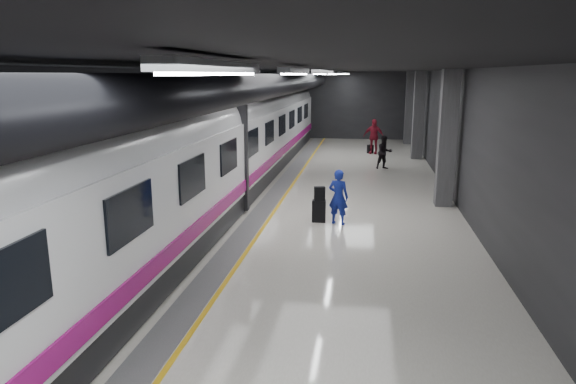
{
  "coord_description": "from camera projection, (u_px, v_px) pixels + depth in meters",
  "views": [
    {
      "loc": [
        1.91,
        -15.45,
        4.34
      ],
      "look_at": [
        -0.05,
        -2.6,
        1.34
      ],
      "focal_mm": 32.0,
      "sensor_mm": 36.0,
      "label": 1
    }
  ],
  "objects": [
    {
      "name": "traveler_main",
      "position": [
        338.0,
        197.0,
        15.05
      ],
      "size": [
        0.68,
        0.54,
        1.64
      ],
      "primitive_type": "imported",
      "rotation": [
        0.0,
        0.0,
        2.87
      ],
      "color": "#162EA8",
      "rests_on": "ground"
    },
    {
      "name": "train",
      "position": [
        200.0,
        148.0,
        16.15
      ],
      "size": [
        3.05,
        38.0,
        4.05
      ],
      "color": "black",
      "rests_on": "ground"
    },
    {
      "name": "suitcase_far",
      "position": [
        370.0,
        149.0,
        28.77
      ],
      "size": [
        0.37,
        0.31,
        0.47
      ],
      "primitive_type": "cube",
      "rotation": [
        0.0,
        0.0,
        0.38
      ],
      "color": "black",
      "rests_on": "ground"
    },
    {
      "name": "ground",
      "position": [
        302.0,
        215.0,
        16.14
      ],
      "size": [
        40.0,
        40.0,
        0.0
      ],
      "primitive_type": "plane",
      "color": "silver",
      "rests_on": "ground"
    },
    {
      "name": "suitcase_main",
      "position": [
        319.0,
        211.0,
        15.37
      ],
      "size": [
        0.42,
        0.28,
        0.66
      ],
      "primitive_type": "cube",
      "rotation": [
        0.0,
        0.0,
        0.05
      ],
      "color": "black",
      "rests_on": "ground"
    },
    {
      "name": "shoulder_bag",
      "position": [
        320.0,
        194.0,
        15.22
      ],
      "size": [
        0.35,
        0.24,
        0.42
      ],
      "primitive_type": "cube",
      "rotation": [
        0.0,
        0.0,
        0.26
      ],
      "color": "black",
      "rests_on": "suitcase_main"
    },
    {
      "name": "traveler_far_a",
      "position": [
        384.0,
        152.0,
        23.86
      ],
      "size": [
        0.93,
        0.85,
        1.56
      ],
      "primitive_type": "imported",
      "rotation": [
        0.0,
        0.0,
        0.41
      ],
      "color": "black",
      "rests_on": "ground"
    },
    {
      "name": "traveler_far_b",
      "position": [
        374.0,
        136.0,
        28.45
      ],
      "size": [
        1.19,
        0.65,
        1.93
      ],
      "primitive_type": "imported",
      "rotation": [
        0.0,
        0.0,
        -0.17
      ],
      "color": "maroon",
      "rests_on": "ground"
    },
    {
      "name": "platform_hall",
      "position": [
        298.0,
        100.0,
        16.31
      ],
      "size": [
        10.02,
        40.02,
        4.51
      ],
      "color": "black",
      "rests_on": "ground"
    }
  ]
}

